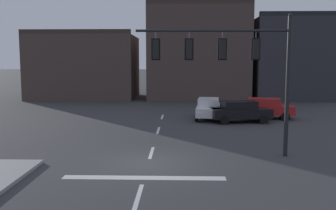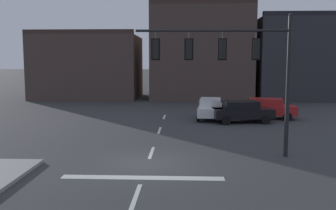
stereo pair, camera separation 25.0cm
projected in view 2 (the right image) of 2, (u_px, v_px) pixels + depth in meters
ground_plane at (148, 164)px, 16.44m from camera, size 400.00×400.00×0.00m
stop_bar_paint at (143, 178)px, 14.45m from camera, size 6.40×0.50×0.01m
lane_centreline at (152, 153)px, 18.42m from camera, size 0.16×26.40×0.01m
signal_mast_near_side at (235, 60)px, 17.26m from camera, size 7.26×0.41×6.74m
car_lot_nearside at (242, 111)px, 27.43m from camera, size 4.62×2.40×1.61m
car_lot_middle at (210, 108)px, 29.22m from camera, size 2.27×4.59×1.61m
car_lot_farside at (267, 108)px, 29.32m from camera, size 4.61×2.35×1.61m
building_row at (198, 59)px, 46.74m from camera, size 36.34×13.73×11.31m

